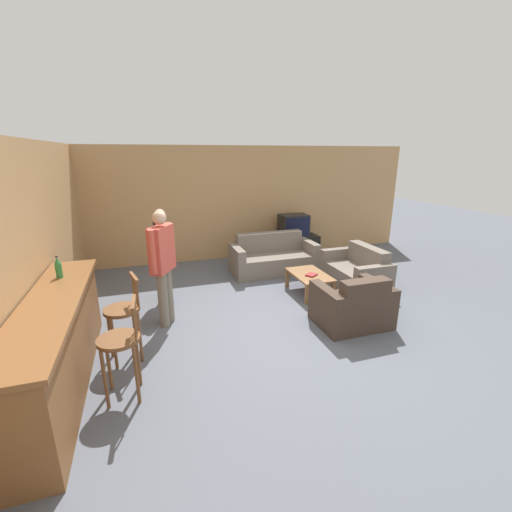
{
  "coord_description": "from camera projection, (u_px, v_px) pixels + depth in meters",
  "views": [
    {
      "loc": [
        -1.83,
        -4.13,
        2.43
      ],
      "look_at": [
        -0.19,
        0.84,
        0.85
      ],
      "focal_mm": 24.0,
      "sensor_mm": 36.0,
      "label": 1
    }
  ],
  "objects": [
    {
      "name": "tv_unit",
      "position": [
        293.0,
        246.0,
        8.35
      ],
      "size": [
        1.23,
        0.51,
        0.5
      ],
      "color": "black",
      "rests_on": "ground_plane"
    },
    {
      "name": "book_on_table",
      "position": [
        311.0,
        275.0,
        6.0
      ],
      "size": [
        0.24,
        0.23,
        0.03
      ],
      "color": "maroon",
      "rests_on": "coffee_table"
    },
    {
      "name": "bar_chair_mid",
      "position": [
        124.0,
        315.0,
        4.05
      ],
      "size": [
        0.5,
        0.5,
        1.05
      ],
      "color": "brown",
      "rests_on": "ground_plane"
    },
    {
      "name": "wall_left",
      "position": [
        50.0,
        235.0,
        4.9
      ],
      "size": [
        0.08,
        8.66,
        2.6
      ],
      "color": "tan",
      "rests_on": "ground_plane"
    },
    {
      "name": "person_by_counter",
      "position": [
        163.0,
        263.0,
        4.83
      ],
      "size": [
        0.39,
        0.53,
        1.68
      ],
      "color": "#756B5B",
      "rests_on": "ground_plane"
    },
    {
      "name": "ground_plane",
      "position": [
        286.0,
        326.0,
        5.0
      ],
      "size": [
        24.0,
        24.0,
        0.0
      ],
      "primitive_type": "plane",
      "color": "#565B66"
    },
    {
      "name": "couch_far",
      "position": [
        273.0,
        258.0,
        7.25
      ],
      "size": [
        1.77,
        0.82,
        0.8
      ],
      "color": "#70665B",
      "rests_on": "ground_plane"
    },
    {
      "name": "coffee_table",
      "position": [
        310.0,
        277.0,
        6.1
      ],
      "size": [
        0.58,
        0.91,
        0.37
      ],
      "color": "brown",
      "rests_on": "ground_plane"
    },
    {
      "name": "tv",
      "position": [
        294.0,
        225.0,
        8.2
      ],
      "size": [
        0.66,
        0.48,
        0.53
      ],
      "color": "black",
      "rests_on": "tv_unit"
    },
    {
      "name": "bar_counter",
      "position": [
        59.0,
        344.0,
        3.59
      ],
      "size": [
        0.55,
        2.82,
        1.0
      ],
      "color": "brown",
      "rests_on": "ground_plane"
    },
    {
      "name": "armchair_near",
      "position": [
        353.0,
        306.0,
        4.97
      ],
      "size": [
        1.02,
        0.78,
        0.78
      ],
      "color": "#423328",
      "rests_on": "ground_plane"
    },
    {
      "name": "loveseat_right",
      "position": [
        356.0,
        272.0,
        6.4
      ],
      "size": [
        0.75,
        1.33,
        0.77
      ],
      "color": "#70665B",
      "rests_on": "ground_plane"
    },
    {
      "name": "wall_back",
      "position": [
        226.0,
        204.0,
        7.95
      ],
      "size": [
        9.4,
        0.08,
        2.6
      ],
      "color": "tan",
      "rests_on": "ground_plane"
    },
    {
      "name": "bar_chair_near",
      "position": [
        121.0,
        346.0,
        3.41
      ],
      "size": [
        0.43,
        0.43,
        1.05
      ],
      "color": "brown",
      "rests_on": "ground_plane"
    },
    {
      "name": "person_by_window",
      "position": [
        163.0,
        251.0,
        5.61
      ],
      "size": [
        0.22,
        0.56,
        1.58
      ],
      "color": "#384260",
      "rests_on": "ground_plane"
    },
    {
      "name": "bottle",
      "position": [
        58.0,
        268.0,
        4.07
      ],
      "size": [
        0.07,
        0.07,
        0.27
      ],
      "color": "#2D7F3D",
      "rests_on": "bar_counter"
    }
  ]
}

